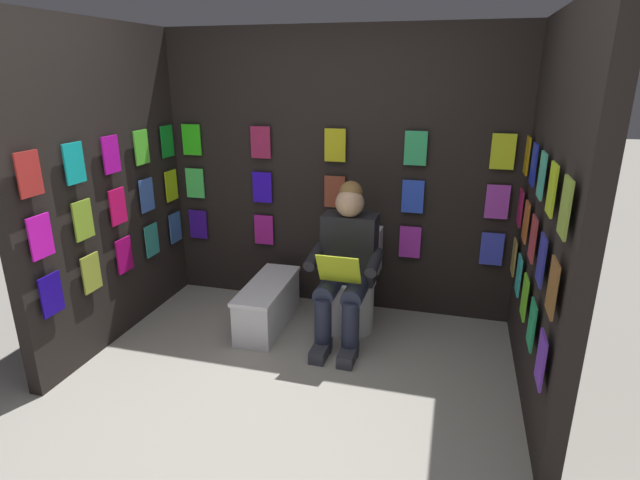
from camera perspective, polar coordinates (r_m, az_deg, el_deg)
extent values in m
plane|color=#9E998E|center=(3.04, -7.07, -21.33)|extent=(30.00, 30.00, 0.00)
cube|color=black|center=(4.19, 1.96, 7.53)|extent=(2.99, 0.10, 2.28)
cube|color=#3A149E|center=(4.68, -13.58, 1.73)|extent=(0.17, 0.01, 0.26)
cube|color=#B21A94|center=(4.42, -6.36, 1.15)|extent=(0.17, 0.01, 0.26)
cube|color=olive|center=(4.24, 1.61, 0.48)|extent=(0.17, 0.01, 0.26)
cube|color=#B72BC1|center=(4.14, 10.13, -0.24)|extent=(0.17, 0.01, 0.26)
cube|color=#3C47E6|center=(4.14, 18.84, -0.97)|extent=(0.17, 0.01, 0.26)
cube|color=#49E962|center=(4.59, -13.93, 6.25)|extent=(0.17, 0.01, 0.26)
cube|color=#2C0EE0|center=(4.32, -6.54, 5.93)|extent=(0.17, 0.01, 0.26)
cube|color=brown|center=(4.13, 1.66, 5.46)|extent=(0.17, 0.01, 0.26)
cube|color=blue|center=(4.04, 10.43, 4.84)|extent=(0.17, 0.01, 0.26)
cube|color=#AF40C9|center=(4.04, 19.39, 4.09)|extent=(0.17, 0.01, 0.26)
cube|color=#33E61B|center=(4.53, -14.30, 10.91)|extent=(0.17, 0.01, 0.26)
cube|color=#A92352|center=(4.26, -6.73, 10.89)|extent=(0.17, 0.01, 0.26)
cube|color=gold|center=(4.07, 1.71, 10.65)|extent=(0.17, 0.01, 0.26)
cube|color=#31B96B|center=(3.97, 10.75, 10.14)|extent=(0.17, 0.01, 0.26)
cube|color=#CEE521|center=(3.97, 19.98, 9.37)|extent=(0.17, 0.01, 0.26)
cube|color=black|center=(3.19, 24.71, 2.32)|extent=(0.10, 1.81, 2.28)
cube|color=#B5963E|center=(4.02, 21.05, -1.79)|extent=(0.01, 0.17, 0.26)
cube|color=#32C8B7|center=(3.68, 21.52, -3.71)|extent=(0.01, 0.17, 0.26)
cube|color=#71E92B|center=(3.35, 22.09, -6.01)|extent=(0.01, 0.17, 0.26)
cube|color=#23A763|center=(3.02, 22.80, -8.82)|extent=(0.01, 0.17, 0.26)
cube|color=purple|center=(2.70, 23.68, -12.30)|extent=(0.01, 0.17, 0.26)
cube|color=#AC194D|center=(3.92, 21.68, 3.40)|extent=(0.01, 0.17, 0.26)
cube|color=#C65F23|center=(3.57, 22.23, 1.92)|extent=(0.01, 0.17, 0.26)
cube|color=#B93A40|center=(3.22, 22.90, 0.13)|extent=(0.01, 0.17, 0.26)
cube|color=#3033A5|center=(2.88, 23.73, -2.09)|extent=(0.01, 0.17, 0.26)
cube|color=brown|center=(2.54, 24.78, -4.91)|extent=(0.01, 0.17, 0.26)
cube|color=#B5850F|center=(3.84, 22.35, 8.83)|extent=(0.01, 0.17, 0.26)
cube|color=#1728BE|center=(3.49, 22.99, 7.87)|extent=(0.01, 0.17, 0.26)
cube|color=#43C0A1|center=(3.13, 23.76, 6.70)|extent=(0.01, 0.17, 0.26)
cube|color=#BCE521|center=(2.78, 24.73, 5.23)|extent=(0.01, 0.17, 0.26)
cube|color=#8CAD3B|center=(2.42, 25.97, 3.32)|extent=(0.01, 0.17, 0.26)
cube|color=black|center=(3.98, -23.08, 5.48)|extent=(0.10, 1.81, 2.28)
cube|color=#1D0B95|center=(3.55, -28.07, -5.47)|extent=(0.01, 0.17, 0.26)
cube|color=#9FAD37|center=(3.80, -24.41, -3.41)|extent=(0.01, 0.17, 0.26)
cube|color=#AE0C68|center=(4.07, -21.23, -1.60)|extent=(0.01, 0.17, 0.26)
cube|color=teal|center=(4.35, -18.46, -0.02)|extent=(0.01, 0.17, 0.26)
cube|color=#3662A1|center=(4.64, -16.02, 1.37)|extent=(0.01, 0.17, 0.26)
cube|color=#E718CA|center=(3.43, -29.02, 0.32)|extent=(0.01, 0.17, 0.26)
cube|color=#92BE31|center=(3.69, -25.19, 2.05)|extent=(0.01, 0.17, 0.26)
cube|color=#EA125F|center=(3.96, -21.86, 3.53)|extent=(0.01, 0.17, 0.26)
cube|color=#446ED2|center=(4.25, -18.97, 4.81)|extent=(0.01, 0.17, 0.26)
cube|color=#AFD113|center=(4.55, -16.44, 5.92)|extent=(0.01, 0.17, 0.26)
cube|color=red|center=(3.35, -30.02, 6.47)|extent=(0.01, 0.17, 0.26)
cube|color=#15BDBB|center=(3.61, -26.01, 7.79)|extent=(0.01, 0.17, 0.26)
cube|color=#CC13B7|center=(3.89, -22.53, 8.90)|extent=(0.01, 0.17, 0.26)
cube|color=#5BE336|center=(4.18, -19.51, 9.84)|extent=(0.01, 0.17, 0.26)
cube|color=#138C2B|center=(4.48, -16.88, 10.62)|extent=(0.01, 0.17, 0.26)
cylinder|color=white|center=(3.99, 3.33, -7.33)|extent=(0.38, 0.38, 0.40)
cylinder|color=white|center=(3.90, 3.39, -4.53)|extent=(0.41, 0.41, 0.02)
cube|color=white|center=(4.08, 4.25, -0.97)|extent=(0.38, 0.19, 0.36)
cylinder|color=white|center=(4.00, 3.98, -1.38)|extent=(0.39, 0.07, 0.39)
cube|color=black|center=(3.78, 3.38, -0.90)|extent=(0.40, 0.23, 0.52)
sphere|color=tan|center=(3.65, 3.37, 4.20)|extent=(0.21, 0.21, 0.21)
sphere|color=olive|center=(3.66, 3.50, 5.35)|extent=(0.17, 0.17, 0.17)
cylinder|color=#23283D|center=(3.67, 4.13, -5.66)|extent=(0.16, 0.40, 0.15)
cylinder|color=#23283D|center=(3.71, 1.10, -5.33)|extent=(0.16, 0.40, 0.15)
cylinder|color=#23283D|center=(3.61, 3.44, -10.08)|extent=(0.12, 0.12, 0.42)
cylinder|color=#23283D|center=(3.65, 0.34, -9.69)|extent=(0.12, 0.12, 0.42)
cube|color=#33333D|center=(3.64, 3.18, -12.83)|extent=(0.11, 0.26, 0.09)
cube|color=#33333D|center=(3.69, 0.07, -12.40)|extent=(0.11, 0.26, 0.09)
cylinder|color=black|center=(3.58, 6.16, -2.54)|extent=(0.09, 0.31, 0.13)
cylinder|color=black|center=(3.67, -0.61, -1.87)|extent=(0.09, 0.31, 0.13)
cube|color=#C2DB23|center=(3.48, 2.12, -3.34)|extent=(0.30, 0.13, 0.23)
cube|color=silver|center=(4.06, -5.89, -7.46)|extent=(0.30, 0.80, 0.34)
cube|color=white|center=(3.98, -5.98, -5.09)|extent=(0.32, 0.83, 0.03)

